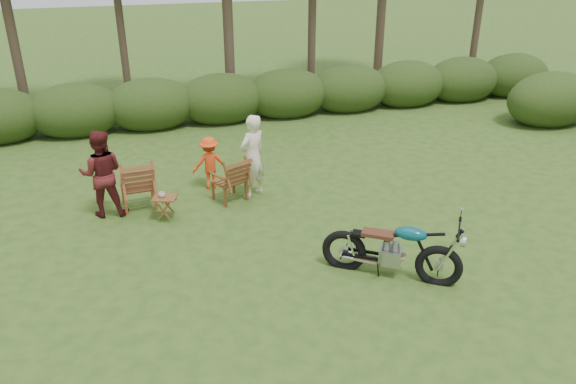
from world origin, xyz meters
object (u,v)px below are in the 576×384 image
object	(u,v)px
cup	(162,195)
adult_b	(108,214)
lawn_chair_left	(140,207)
side_table	(166,208)
child	(211,187)
lawn_chair_right	(230,199)
adult_a	(254,195)
motorcycle	(389,275)

from	to	relation	value
cup	adult_b	distance (m)	1.29
lawn_chair_left	cup	size ratio (longest dim) A/B	8.17
side_table	child	size ratio (longest dim) A/B	0.41
lawn_chair_right	adult_a	xyz separation A→B (m)	(0.52, 0.05, 0.00)
adult_b	lawn_chair_right	bearing A→B (deg)	-174.31
side_table	cup	size ratio (longest dim) A/B	3.67
lawn_chair_right	side_table	size ratio (longest dim) A/B	2.03
motorcycle	child	world-z (taller)	motorcycle
adult_b	lawn_chair_left	bearing A→B (deg)	-162.64
side_table	adult_b	bearing A→B (deg)	152.63
side_table	child	distance (m)	1.65
lawn_chair_left	adult_a	distance (m)	2.32
cup	child	distance (m)	1.73
child	cup	bearing A→B (deg)	46.33
adult_a	adult_b	xyz separation A→B (m)	(-2.95, 0.00, 0.00)
adult_b	side_table	bearing A→B (deg)	159.69
adult_b	child	size ratio (longest dim) A/B	1.50
motorcycle	child	xyz separation A→B (m)	(-2.14, 4.24, 0.00)
motorcycle	adult_a	bearing A→B (deg)	146.27
side_table	adult_a	distance (m)	1.96
lawn_chair_right	lawn_chair_left	size ratio (longest dim) A/B	0.91
lawn_chair_right	adult_b	size ratio (longest dim) A/B	0.55
cup	lawn_chair_left	bearing A→B (deg)	121.67
adult_a	side_table	bearing A→B (deg)	-14.26
cup	adult_b	bearing A→B (deg)	152.03
adult_b	child	xyz separation A→B (m)	(2.16, 0.66, 0.00)
cup	child	bearing A→B (deg)	47.22
lawn_chair_right	adult_a	world-z (taller)	adult_a
lawn_chair_left	child	distance (m)	1.63
child	motorcycle	bearing A→B (deg)	115.94
lawn_chair_right	side_table	bearing A→B (deg)	-3.07
lawn_chair_left	cup	world-z (taller)	cup
child	adult_a	bearing A→B (deg)	138.91
motorcycle	adult_b	xyz separation A→B (m)	(-4.31, 3.58, 0.00)
lawn_chair_right	lawn_chair_left	distance (m)	1.81
lawn_chair_left	adult_a	bearing A→B (deg)	173.43
lawn_chair_left	adult_b	xyz separation A→B (m)	(-0.63, -0.11, 0.00)
motorcycle	lawn_chair_left	bearing A→B (deg)	170.30
motorcycle	lawn_chair_right	xyz separation A→B (m)	(-1.88, 3.52, 0.00)
lawn_chair_left	cup	distance (m)	0.94
adult_a	adult_b	world-z (taller)	adult_a
motorcycle	lawn_chair_right	distance (m)	3.99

